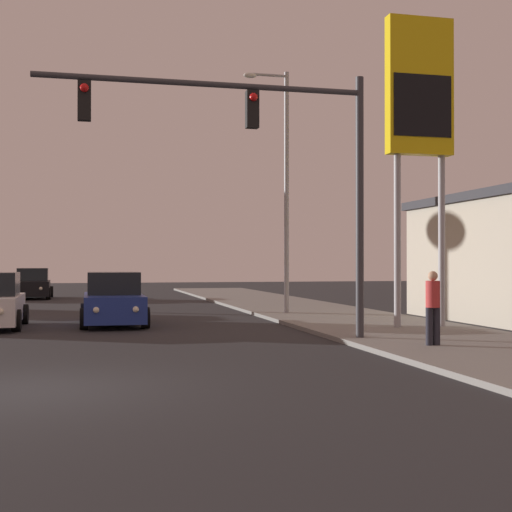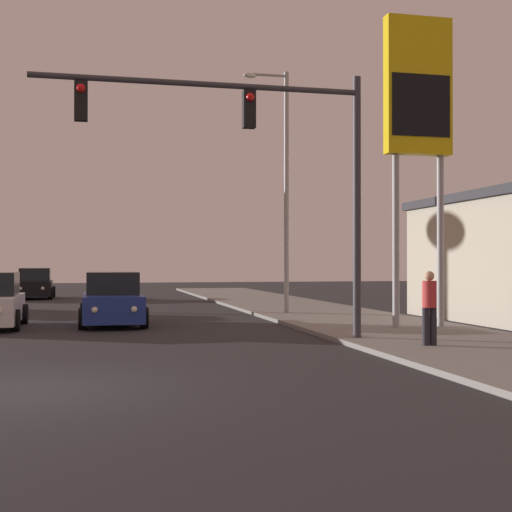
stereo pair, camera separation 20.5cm
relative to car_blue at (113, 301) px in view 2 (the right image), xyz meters
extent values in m
plane|color=#28282B|center=(-1.74, -11.42, -0.76)|extent=(120.00, 120.00, 0.00)
cube|color=gray|center=(7.76, -1.42, -0.70)|extent=(5.00, 60.00, 0.12)
cube|color=navy|center=(0.00, -0.04, -0.18)|extent=(1.80, 4.20, 0.80)
cube|color=black|center=(0.00, 0.11, 0.57)|extent=(1.60, 2.00, 0.70)
cylinder|color=black|center=(-0.90, -1.34, -0.44)|extent=(0.24, 0.64, 0.64)
cylinder|color=black|center=(0.90, -1.34, -0.44)|extent=(0.24, 0.64, 0.64)
cylinder|color=black|center=(-0.90, 1.27, -0.44)|extent=(0.24, 0.64, 0.64)
cylinder|color=black|center=(0.90, 1.27, -0.44)|extent=(0.24, 0.64, 0.64)
sphere|color=#F2EACC|center=(-0.56, -2.16, -0.13)|extent=(0.18, 0.18, 0.18)
sphere|color=#F2EACC|center=(0.56, -2.16, -0.13)|extent=(0.18, 0.18, 0.18)
cylinder|color=black|center=(-2.78, -1.48, -0.44)|extent=(0.24, 0.64, 0.64)
cylinder|color=black|center=(-2.78, 1.13, -0.44)|extent=(0.24, 0.64, 0.64)
cube|color=black|center=(-3.75, 17.97, -0.18)|extent=(1.94, 4.26, 0.80)
cube|color=black|center=(-3.75, 18.12, 0.57)|extent=(1.66, 2.05, 0.70)
cylinder|color=black|center=(-4.65, 16.67, -0.44)|extent=(0.24, 0.64, 0.64)
cylinder|color=black|center=(-2.85, 16.67, -0.44)|extent=(0.24, 0.64, 0.64)
cylinder|color=black|center=(-4.65, 19.27, -0.44)|extent=(0.24, 0.64, 0.64)
cylinder|color=black|center=(-2.85, 19.27, -0.44)|extent=(0.24, 0.64, 0.64)
sphere|color=#F2EACC|center=(-4.30, 15.85, -0.13)|extent=(0.18, 0.18, 0.18)
sphere|color=#F2EACC|center=(-3.19, 15.85, -0.13)|extent=(0.18, 0.18, 0.18)
cylinder|color=#38383D|center=(5.81, -6.28, 2.61)|extent=(0.20, 0.20, 6.50)
cylinder|color=#38383D|center=(1.88, -6.28, 5.46)|extent=(7.87, 0.14, 0.14)
cube|color=black|center=(3.06, -6.28, 4.91)|extent=(0.30, 0.24, 0.90)
sphere|color=red|center=(3.06, -6.42, 5.18)|extent=(0.20, 0.20, 0.20)
cube|color=black|center=(-0.88, -6.28, 4.91)|extent=(0.30, 0.24, 0.90)
sphere|color=red|center=(-0.88, -6.42, 5.18)|extent=(0.20, 0.20, 0.20)
cylinder|color=#99999E|center=(6.44, 2.68, 3.86)|extent=(0.18, 0.18, 9.00)
cylinder|color=#99999E|center=(5.74, 2.68, 8.21)|extent=(1.40, 0.10, 0.10)
ellipsoid|color=silver|center=(5.04, 2.68, 8.16)|extent=(0.50, 0.24, 0.20)
cylinder|color=#99999E|center=(7.91, -3.91, 1.86)|extent=(0.20, 0.20, 5.00)
cylinder|color=#99999E|center=(9.31, -3.91, 1.86)|extent=(0.20, 0.20, 5.00)
cube|color=yellow|center=(8.61, -3.91, 6.36)|extent=(2.00, 0.40, 4.00)
cube|color=black|center=(8.61, -4.12, 5.76)|extent=(1.80, 0.03, 1.80)
cylinder|color=#23232D|center=(6.69, -8.25, -0.22)|extent=(0.16, 0.16, 0.85)
cylinder|color=#23232D|center=(6.87, -8.25, -0.22)|extent=(0.16, 0.16, 0.85)
cylinder|color=#BF3333|center=(6.78, -8.25, 0.51)|extent=(0.32, 0.32, 0.60)
sphere|color=tan|center=(6.78, -8.25, 0.92)|extent=(0.22, 0.22, 0.22)
camera|label=1|loc=(-0.79, -22.95, 1.22)|focal=50.00mm
camera|label=2|loc=(-0.59, -23.00, 1.22)|focal=50.00mm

